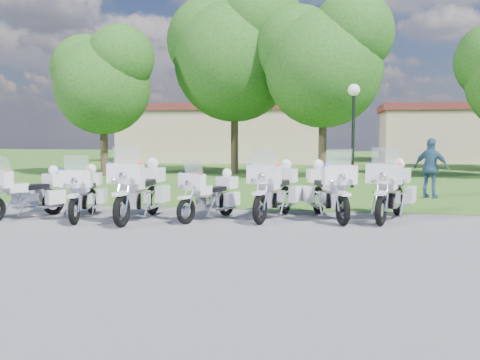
% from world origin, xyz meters
% --- Properties ---
extents(ground, '(100.00, 100.00, 0.00)m').
position_xyz_m(ground, '(0.00, 0.00, 0.00)').
color(ground, '#5D5D62').
rests_on(ground, ground).
extents(grass_lawn, '(100.00, 48.00, 0.01)m').
position_xyz_m(grass_lawn, '(0.00, 27.00, 0.00)').
color(grass_lawn, '#32651F').
rests_on(grass_lawn, ground).
extents(motorcycle_1, '(1.30, 2.11, 1.51)m').
position_xyz_m(motorcycle_1, '(-4.83, 0.62, 0.63)').
color(motorcycle_1, black).
rests_on(motorcycle_1, ground).
extents(motorcycle_2, '(1.08, 2.26, 1.54)m').
position_xyz_m(motorcycle_2, '(-3.50, 0.83, 0.64)').
color(motorcycle_2, black).
rests_on(motorcycle_2, ground).
extents(motorcycle_3, '(0.86, 2.60, 1.74)m').
position_xyz_m(motorcycle_3, '(-2.11, 0.89, 0.73)').
color(motorcycle_3, black).
rests_on(motorcycle_3, ground).
extents(motorcycle_4, '(1.24, 1.99, 1.43)m').
position_xyz_m(motorcycle_4, '(-0.51, 1.28, 0.60)').
color(motorcycle_4, black).
rests_on(motorcycle_4, ground).
extents(motorcycle_5, '(1.16, 2.47, 1.68)m').
position_xyz_m(motorcycle_5, '(0.99, 1.75, 0.70)').
color(motorcycle_5, black).
rests_on(motorcycle_5, ground).
extents(motorcycle_6, '(1.35, 2.40, 1.68)m').
position_xyz_m(motorcycle_6, '(2.23, 1.89, 0.70)').
color(motorcycle_6, black).
rests_on(motorcycle_6, ground).
extents(motorcycle_7, '(1.31, 2.49, 1.72)m').
position_xyz_m(motorcycle_7, '(3.71, 2.06, 0.72)').
color(motorcycle_7, black).
rests_on(motorcycle_7, ground).
extents(lamp_post, '(0.44, 0.44, 3.85)m').
position_xyz_m(lamp_post, '(2.95, 9.38, 2.93)').
color(lamp_post, black).
rests_on(lamp_post, ground).
extents(tree_0, '(5.29, 4.51, 7.05)m').
position_xyz_m(tree_0, '(-8.69, 13.01, 4.66)').
color(tree_0, '#38281C').
rests_on(tree_0, ground).
extents(tree_1, '(6.94, 5.92, 9.25)m').
position_xyz_m(tree_1, '(-2.78, 15.27, 6.12)').
color(tree_1, '#38281C').
rests_on(tree_1, ground).
extents(tree_2, '(6.08, 5.19, 8.11)m').
position_xyz_m(tree_2, '(1.65, 13.27, 5.36)').
color(tree_2, '#38281C').
rests_on(tree_2, ground).
extents(building_west, '(14.56, 8.32, 4.10)m').
position_xyz_m(building_west, '(-6.00, 28.00, 2.07)').
color(building_west, tan).
rests_on(building_west, ground).
extents(building_east, '(11.44, 7.28, 4.10)m').
position_xyz_m(building_east, '(11.00, 30.00, 2.07)').
color(building_east, tan).
rests_on(building_east, ground).
extents(bystander_c, '(1.19, 0.94, 1.88)m').
position_xyz_m(bystander_c, '(5.29, 6.48, 0.94)').
color(bystander_c, '#355980').
rests_on(bystander_c, ground).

